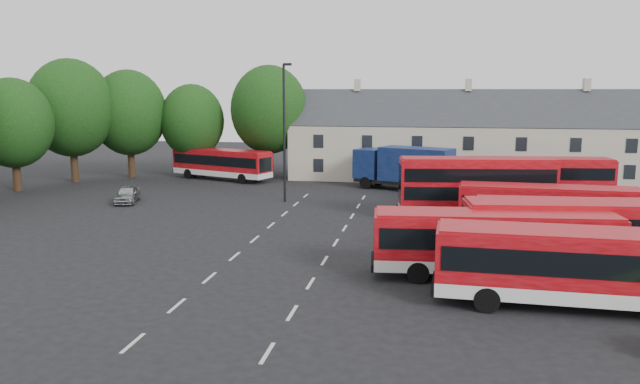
{
  "coord_description": "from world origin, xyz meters",
  "views": [
    {
      "loc": [
        10.33,
        -33.78,
        9.04
      ],
      "look_at": [
        3.17,
        7.02,
        2.2
      ],
      "focal_mm": 35.0,
      "sensor_mm": 36.0,
      "label": 1
    }
  ],
  "objects_px": {
    "bus_row_a": "(582,263)",
    "box_truck": "(404,166)",
    "bus_dd_south": "(476,184)",
    "lamppost": "(284,129)",
    "silver_car": "(127,194)"
  },
  "relations": [
    {
      "from": "box_truck",
      "to": "silver_car",
      "type": "distance_m",
      "value": 24.07
    },
    {
      "from": "bus_dd_south",
      "to": "silver_car",
      "type": "distance_m",
      "value": 27.3
    },
    {
      "from": "bus_row_a",
      "to": "bus_dd_south",
      "type": "relative_size",
      "value": 1.1
    },
    {
      "from": "silver_car",
      "to": "lamppost",
      "type": "relative_size",
      "value": 0.36
    },
    {
      "from": "bus_row_a",
      "to": "bus_dd_south",
      "type": "distance_m",
      "value": 18.18
    },
    {
      "from": "box_truck",
      "to": "lamppost",
      "type": "relative_size",
      "value": 0.84
    },
    {
      "from": "box_truck",
      "to": "bus_row_a",
      "type": "bearing_deg",
      "value": -51.72
    },
    {
      "from": "bus_dd_south",
      "to": "silver_car",
      "type": "xyz_separation_m",
      "value": [
        -27.17,
        1.87,
        -1.8
      ]
    },
    {
      "from": "silver_car",
      "to": "lamppost",
      "type": "xyz_separation_m",
      "value": [
        12.42,
        2.63,
        5.23
      ]
    },
    {
      "from": "bus_dd_south",
      "to": "bus_row_a",
      "type": "bearing_deg",
      "value": -87.68
    },
    {
      "from": "bus_row_a",
      "to": "silver_car",
      "type": "bearing_deg",
      "value": 149.19
    },
    {
      "from": "box_truck",
      "to": "bus_dd_south",
      "type": "bearing_deg",
      "value": -43.25
    },
    {
      "from": "bus_dd_south",
      "to": "lamppost",
      "type": "relative_size",
      "value": 0.98
    },
    {
      "from": "bus_dd_south",
      "to": "silver_car",
      "type": "bearing_deg",
      "value": 168.84
    },
    {
      "from": "bus_row_a",
      "to": "box_truck",
      "type": "height_order",
      "value": "box_truck"
    }
  ]
}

